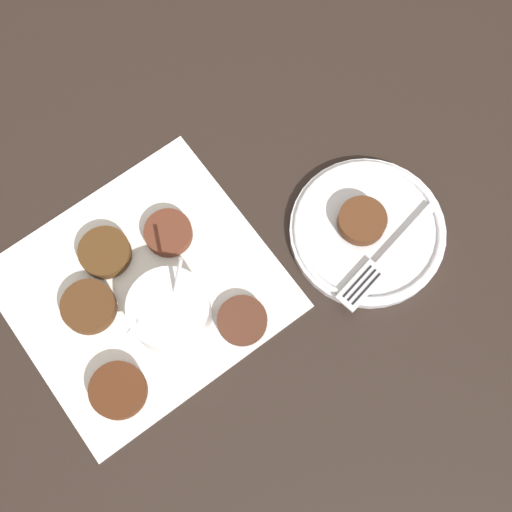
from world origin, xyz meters
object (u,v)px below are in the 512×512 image
at_px(fritter_on_plate, 362,221).
at_px(fork, 379,266).
at_px(sauce_bowl, 170,312).
at_px(serving_plate, 368,231).

relative_size(fritter_on_plate, fork, 0.35).
distance_m(sauce_bowl, fork, 0.27).
relative_size(sauce_bowl, serving_plate, 0.54).
bearing_deg(fritter_on_plate, sauce_bowl, -7.18).
relative_size(sauce_bowl, fritter_on_plate, 1.76).
xyz_separation_m(sauce_bowl, serving_plate, (-0.27, 0.04, -0.02)).
distance_m(sauce_bowl, fritter_on_plate, 0.27).
height_order(serving_plate, fork, fork).
bearing_deg(sauce_bowl, fork, 159.84).
bearing_deg(fork, serving_plate, -111.33).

